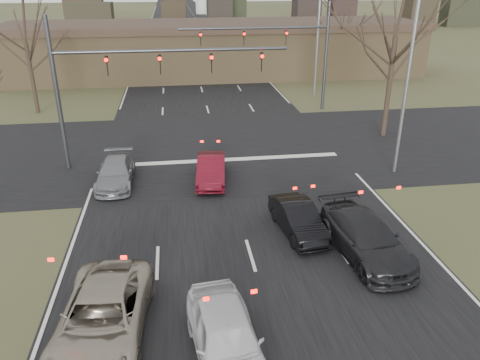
# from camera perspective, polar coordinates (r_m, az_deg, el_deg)

# --- Properties ---
(ground) EXTENTS (360.00, 360.00, 0.00)m
(ground) POSITION_cam_1_polar(r_m,az_deg,el_deg) (15.60, 3.15, -15.14)
(ground) COLOR #3A4424
(ground) RESTS_ON ground
(road_main) EXTENTS (14.00, 300.00, 0.02)m
(road_main) POSITION_cam_1_polar(r_m,az_deg,el_deg) (72.57, -6.27, 15.97)
(road_main) COLOR black
(road_main) RESTS_ON ground
(road_cross) EXTENTS (200.00, 14.00, 0.02)m
(road_cross) POSITION_cam_1_polar(r_m,az_deg,el_deg) (28.70, -2.57, 3.89)
(road_cross) COLOR black
(road_cross) RESTS_ON ground
(building) EXTENTS (42.40, 10.40, 5.30)m
(building) POSITION_cam_1_polar(r_m,az_deg,el_deg) (50.57, -2.99, 15.71)
(building) COLOR olive
(building) RESTS_ON ground
(mast_arm_near) EXTENTS (12.12, 0.24, 8.00)m
(mast_arm_near) POSITION_cam_1_polar(r_m,az_deg,el_deg) (25.45, -14.40, 12.42)
(mast_arm_near) COLOR #383A3D
(mast_arm_near) RESTS_ON ground
(mast_arm_far) EXTENTS (11.12, 0.24, 8.00)m
(mast_arm_far) POSITION_cam_1_polar(r_m,az_deg,el_deg) (36.25, 6.12, 16.14)
(mast_arm_far) COLOR #383A3D
(mast_arm_far) RESTS_ON ground
(streetlight_right_near) EXTENTS (2.34, 0.25, 10.00)m
(streetlight_right_near) POSITION_cam_1_polar(r_m,az_deg,el_deg) (24.99, 19.55, 12.81)
(streetlight_right_near) COLOR gray
(streetlight_right_near) RESTS_ON ground
(streetlight_right_far) EXTENTS (2.34, 0.25, 10.00)m
(streetlight_right_far) POSITION_cam_1_polar(r_m,az_deg,el_deg) (40.85, 9.25, 17.64)
(streetlight_right_far) COLOR gray
(streetlight_right_far) RESTS_ON ground
(tree_left_far) EXTENTS (5.70, 5.70, 9.50)m
(tree_left_far) POSITION_cam_1_polar(r_m,az_deg,el_deg) (38.40, -25.23, 18.07)
(tree_left_far) COLOR black
(tree_left_far) RESTS_ON ground
(tree_right_far) EXTENTS (5.40, 5.40, 9.00)m
(tree_right_far) POSITION_cam_1_polar(r_m,az_deg,el_deg) (50.11, 13.20, 20.02)
(tree_right_far) COLOR black
(tree_right_far) RESTS_ON ground
(car_silver_suv) EXTENTS (2.89, 5.51, 1.48)m
(car_silver_suv) POSITION_cam_1_polar(r_m,az_deg,el_deg) (14.58, -16.42, -15.77)
(car_silver_suv) COLOR gray
(car_silver_suv) RESTS_ON ground
(car_white_sedan) EXTENTS (2.26, 4.65, 1.53)m
(car_white_sedan) POSITION_cam_1_polar(r_m,az_deg,el_deg) (13.37, -1.67, -18.71)
(car_white_sedan) COLOR silver
(car_white_sedan) RESTS_ON ground
(car_black_hatch) EXTENTS (1.80, 4.00, 1.27)m
(car_black_hatch) POSITION_cam_1_polar(r_m,az_deg,el_deg) (19.30, 7.08, -4.71)
(car_black_hatch) COLOR black
(car_black_hatch) RESTS_ON ground
(car_charcoal_sedan) EXTENTS (2.65, 5.29, 1.48)m
(car_charcoal_sedan) POSITION_cam_1_polar(r_m,az_deg,el_deg) (18.28, 15.07, -6.80)
(car_charcoal_sedan) COLOR black
(car_charcoal_sedan) RESTS_ON ground
(car_grey_ahead) EXTENTS (1.79, 4.31, 1.25)m
(car_grey_ahead) POSITION_cam_1_polar(r_m,az_deg,el_deg) (24.40, -14.93, 0.90)
(car_grey_ahead) COLOR slate
(car_grey_ahead) RESTS_ON ground
(car_red_ahead) EXTENTS (1.82, 4.13, 1.32)m
(car_red_ahead) POSITION_cam_1_polar(r_m,az_deg,el_deg) (23.89, -3.53, 1.30)
(car_red_ahead) COLOR #530B17
(car_red_ahead) RESTS_ON ground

